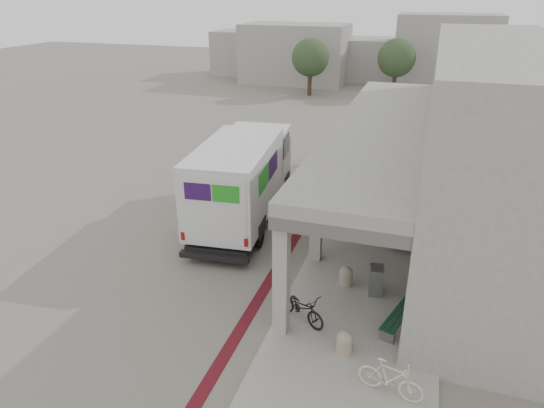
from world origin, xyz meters
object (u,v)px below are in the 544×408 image
(bicycle_cream, at_px, (391,378))
(bicycle_black, at_px, (301,307))
(fedex_truck, at_px, (243,177))
(utility_cabinet, at_px, (376,280))
(bench, at_px, (399,317))

(bicycle_cream, bearing_deg, bicycle_black, 64.96)
(fedex_truck, height_order, bicycle_cream, fedex_truck)
(fedex_truck, distance_m, utility_cabinet, 7.00)
(fedex_truck, relative_size, bench, 4.44)
(bench, xyz_separation_m, utility_cabinet, (-0.80, 1.43, 0.14))
(utility_cabinet, xyz_separation_m, bicycle_cream, (0.81, -3.97, 0.02))
(fedex_truck, bearing_deg, bicycle_black, -61.82)
(bench, height_order, utility_cabinet, utility_cabinet)
(utility_cabinet, bearing_deg, bicycle_cream, -87.65)
(bench, distance_m, bicycle_cream, 2.54)
(bicycle_black, bearing_deg, bench, -49.68)
(utility_cabinet, distance_m, bicycle_cream, 4.05)
(bench, xyz_separation_m, bicycle_cream, (0.01, -2.53, 0.16))
(bench, bearing_deg, fedex_truck, 158.68)
(bench, bearing_deg, bicycle_black, -150.68)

